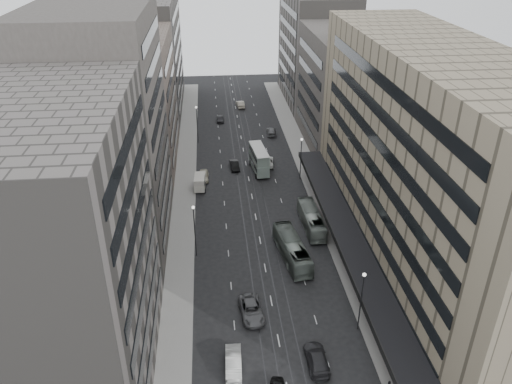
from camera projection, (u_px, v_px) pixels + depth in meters
name	position (u px, v px, depth m)	size (l,w,h in m)	color
ground	(272.00, 306.00, 63.41)	(220.00, 220.00, 0.00)	black
sidewalk_right	(309.00, 172.00, 97.23)	(4.00, 125.00, 0.15)	gray
sidewalk_left	(186.00, 178.00, 95.20)	(4.00, 125.00, 0.15)	gray
department_store	(429.00, 166.00, 65.12)	(19.20, 60.00, 30.00)	gray
building_right_mid	(344.00, 90.00, 105.06)	(15.00, 28.00, 24.00)	#433E3A
building_right_far	(316.00, 49.00, 130.38)	(15.00, 32.00, 28.00)	#5B5752
building_left_a	(61.00, 256.00, 47.46)	(15.00, 28.00, 30.00)	#5B5752
building_left_b	(106.00, 132.00, 70.16)	(15.00, 26.00, 34.00)	#433E3A
building_left_c	(133.00, 102.00, 95.94)	(15.00, 28.00, 25.00)	#665A4F
building_left_d	(148.00, 55.00, 124.13)	(15.00, 38.00, 28.00)	#5B5752
lamp_right_near	(362.00, 295.00, 57.38)	(0.44, 0.44, 8.32)	#262628
lamp_right_far	(301.00, 154.00, 92.41)	(0.44, 0.44, 8.32)	#262628
lamp_left_near	(194.00, 225.00, 70.63)	(0.44, 0.44, 8.32)	#262628
lamp_left_far	(197.00, 120.00, 108.29)	(0.44, 0.44, 8.32)	#262628
bus_near	(292.00, 249.00, 71.63)	(2.74, 11.72, 3.26)	slate
bus_far	(311.00, 219.00, 79.08)	(2.56, 10.92, 3.04)	gray
double_decker	(259.00, 159.00, 96.76)	(3.39, 8.82, 4.71)	gray
panel_van	(200.00, 182.00, 90.57)	(2.23, 4.27, 2.64)	silver
sedan_1	(233.00, 362.00, 54.20)	(1.72, 4.94, 1.63)	beige
sedan_2	(252.00, 310.00, 61.57)	(2.67, 5.80, 1.61)	#575759
sedan_3	(317.00, 359.00, 54.68)	(2.26, 5.55, 1.61)	#28282B
sedan_4	(204.00, 176.00, 94.33)	(1.84, 4.58, 1.56)	#BCB39B
sedan_5	(235.00, 165.00, 98.54)	(1.55, 4.44, 1.46)	black
sedan_6	(267.00, 162.00, 99.96)	(2.57, 5.58, 1.55)	white
sedan_7	(271.00, 131.00, 114.52)	(2.08, 5.13, 1.49)	#59595B
sedan_8	(220.00, 119.00, 121.91)	(1.71, 4.24, 1.44)	#2A2A2D
sedan_9	(240.00, 104.00, 131.58)	(1.74, 4.99, 1.64)	#BEB49D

